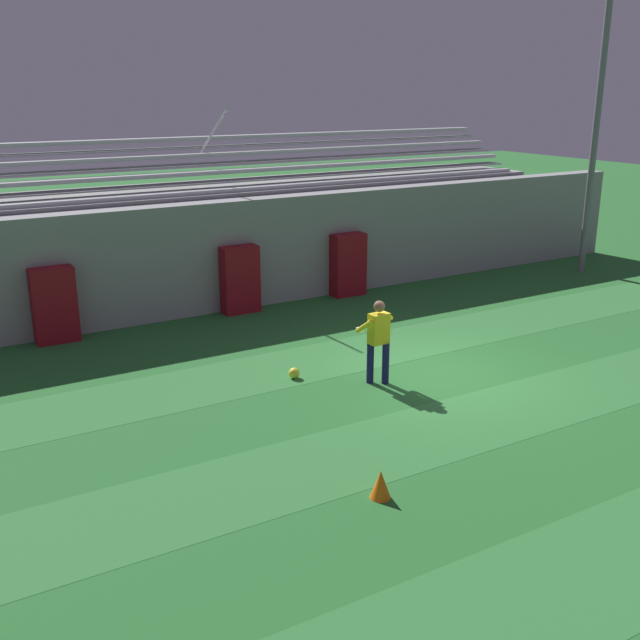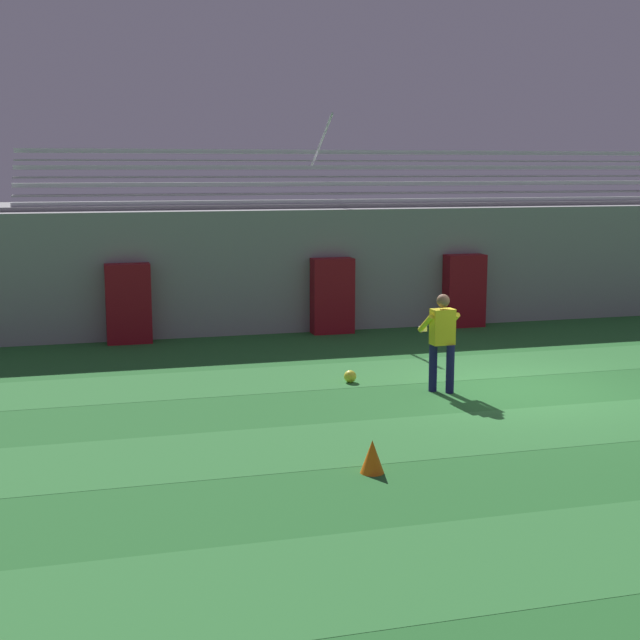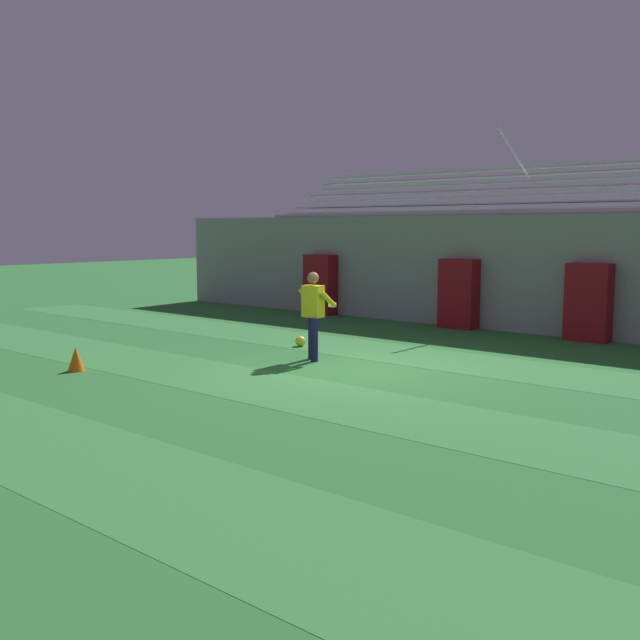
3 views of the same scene
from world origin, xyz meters
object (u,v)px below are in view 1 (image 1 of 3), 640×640
at_px(floodlight_pole, 600,91).
at_px(soccer_ball, 294,373).
at_px(padding_pillar_gate_left, 240,280).
at_px(padding_pillar_gate_right, 348,265).
at_px(traffic_cone, 381,484).
at_px(goalkeeper, 378,336).
at_px(padding_pillar_far_left, 54,305).

relative_size(floodlight_pole, soccer_ball, 39.39).
height_order(padding_pillar_gate_left, soccer_ball, padding_pillar_gate_left).
relative_size(padding_pillar_gate_right, traffic_cone, 4.10).
bearing_deg(padding_pillar_gate_left, padding_pillar_gate_right, 0.00).
bearing_deg(padding_pillar_gate_right, goalkeeper, -117.61).
xyz_separation_m(padding_pillar_gate_left, padding_pillar_far_left, (-4.56, 0.00, 0.00)).
bearing_deg(floodlight_pole, goalkeeper, -158.01).
bearing_deg(soccer_ball, padding_pillar_gate_left, 77.76).
relative_size(goalkeeper, traffic_cone, 3.98).
bearing_deg(padding_pillar_gate_right, floodlight_pole, -9.87).
xyz_separation_m(padding_pillar_gate_left, traffic_cone, (-2.14, -9.28, -0.65)).
distance_m(padding_pillar_gate_left, floodlight_pole, 12.05).
xyz_separation_m(padding_pillar_gate_left, floodlight_pole, (11.07, -1.36, 4.56)).
xyz_separation_m(padding_pillar_gate_right, floodlight_pole, (7.81, -1.36, 4.56)).
height_order(padding_pillar_far_left, goalkeeper, padding_pillar_far_left).
height_order(padding_pillar_gate_left, goalkeeper, padding_pillar_gate_left).
distance_m(padding_pillar_gate_right, floodlight_pole, 9.15).
distance_m(floodlight_pole, goalkeeper, 12.48).
bearing_deg(goalkeeper, padding_pillar_far_left, 130.14).
bearing_deg(padding_pillar_far_left, goalkeeper, -49.86).
xyz_separation_m(padding_pillar_far_left, traffic_cone, (2.41, -9.28, -0.65)).
bearing_deg(soccer_ball, goalkeeper, -38.62).
distance_m(padding_pillar_gate_left, goalkeeper, 5.73).
xyz_separation_m(padding_pillar_gate_right, padding_pillar_far_left, (-7.82, 0.00, 0.00)).
height_order(padding_pillar_gate_left, traffic_cone, padding_pillar_gate_left).
distance_m(floodlight_pole, soccer_ball, 13.62).
bearing_deg(padding_pillar_gate_left, floodlight_pole, -7.00).
distance_m(padding_pillar_gate_right, goalkeeper, 6.46).
relative_size(padding_pillar_gate_right, padding_pillar_far_left, 1.00).
height_order(padding_pillar_gate_left, floodlight_pole, floodlight_pole).
bearing_deg(goalkeeper, traffic_cone, -124.14).
xyz_separation_m(padding_pillar_far_left, floodlight_pole, (15.63, -1.36, 4.56)).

